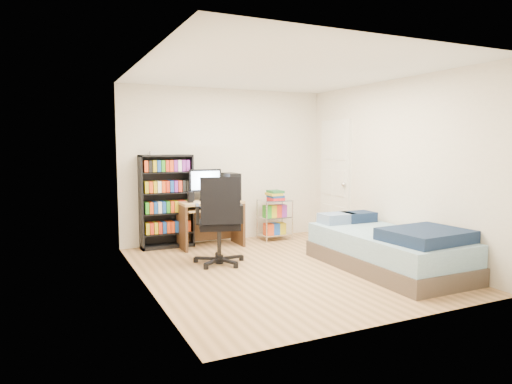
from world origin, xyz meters
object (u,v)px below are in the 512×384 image
media_shelf (167,200)px  computer_desk (215,205)px  bed (388,249)px  office_chair (219,237)px

media_shelf → computer_desk: media_shelf is taller
media_shelf → bed: (2.25, -2.44, -0.47)m
bed → computer_desk: bearing=123.9°
computer_desk → office_chair: (-0.34, -1.11, -0.28)m
media_shelf → bed: 3.35m
media_shelf → computer_desk: 0.75m
office_chair → bed: 2.19m
computer_desk → media_shelf: bearing=166.1°
media_shelf → computer_desk: bearing=-13.9°
office_chair → media_shelf: bearing=122.5°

